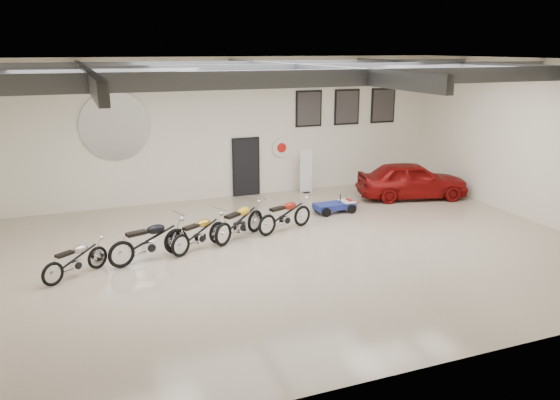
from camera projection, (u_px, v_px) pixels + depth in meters
name	position (u px, v px, depth m)	size (l,w,h in m)	color
floor	(296.00, 250.00, 14.78)	(16.00, 12.00, 0.01)	tan
ceiling	(298.00, 60.00, 13.43)	(16.00, 12.00, 0.01)	slate
back_wall	(231.00, 129.00, 19.49)	(16.00, 0.02, 5.00)	#EFE8CE
right_wall	(534.00, 141.00, 16.89)	(0.02, 12.00, 5.00)	#EFE8CE
ceiling_beams	(298.00, 70.00, 13.50)	(15.80, 11.80, 0.32)	#575A5F
door	(246.00, 168.00, 20.01)	(0.92, 0.08, 2.10)	black
logo_plaque	(115.00, 126.00, 17.97)	(2.30, 0.06, 1.16)	silver
poster_left	(309.00, 109.00, 20.34)	(1.05, 0.08, 1.35)	black
poster_mid	(347.00, 107.00, 20.90)	(1.05, 0.08, 1.35)	black
poster_right	(383.00, 105.00, 21.45)	(1.05, 0.08, 1.35)	black
oil_sign	(281.00, 148.00, 20.32)	(0.72, 0.10, 0.72)	white
banner_stand	(306.00, 170.00, 20.43)	(0.47, 0.19, 1.73)	white
motorcycle_silver	(75.00, 259.00, 12.94)	(1.77, 0.55, 0.92)	silver
motorcycle_black	(149.00, 240.00, 13.91)	(2.17, 0.67, 1.13)	silver
motorcycle_gold	(199.00, 232.00, 14.69)	(1.92, 0.59, 1.00)	silver
motorcycle_yellow	(240.00, 221.00, 15.53)	(2.07, 0.64, 1.08)	silver
motorcycle_red	(285.00, 214.00, 16.21)	(1.99, 0.62, 1.04)	silver
go_kart	(338.00, 203.00, 18.14)	(1.69, 0.76, 0.61)	navy
vintage_car	(412.00, 180.00, 19.76)	(3.93, 1.58, 1.34)	maroon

